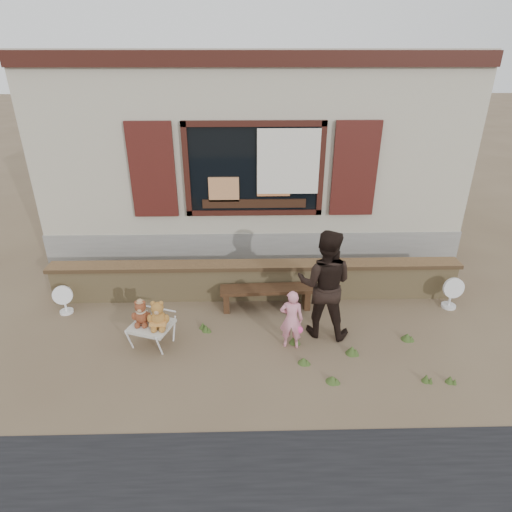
{
  "coord_description": "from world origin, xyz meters",
  "views": [
    {
      "loc": [
        -0.15,
        -5.56,
        3.98
      ],
      "look_at": [
        0.0,
        0.6,
        1.0
      ],
      "focal_mm": 30.0,
      "sensor_mm": 36.0,
      "label": 1
    }
  ],
  "objects_px": {
    "folding_chair": "(151,327)",
    "adult": "(325,284)",
    "bench": "(267,293)",
    "child": "(291,319)",
    "teddy_bear_right": "(158,314)",
    "teddy_bear_left": "(141,312)"
  },
  "relations": [
    {
      "from": "teddy_bear_right",
      "to": "bench",
      "type": "bearing_deg",
      "value": 51.25
    },
    {
      "from": "folding_chair",
      "to": "teddy_bear_left",
      "type": "bearing_deg",
      "value": 180.0
    },
    {
      "from": "teddy_bear_right",
      "to": "adult",
      "type": "height_order",
      "value": "adult"
    },
    {
      "from": "teddy_bear_left",
      "to": "teddy_bear_right",
      "type": "height_order",
      "value": "teddy_bear_right"
    },
    {
      "from": "folding_chair",
      "to": "teddy_bear_right",
      "type": "height_order",
      "value": "teddy_bear_right"
    },
    {
      "from": "bench",
      "to": "adult",
      "type": "xyz_separation_m",
      "value": [
        0.82,
        -0.71,
        0.57
      ]
    },
    {
      "from": "teddy_bear_right",
      "to": "child",
      "type": "xyz_separation_m",
      "value": [
        1.92,
        -0.04,
        -0.1
      ]
    },
    {
      "from": "teddy_bear_left",
      "to": "teddy_bear_right",
      "type": "xyz_separation_m",
      "value": [
        0.26,
        -0.09,
        0.02
      ]
    },
    {
      "from": "folding_chair",
      "to": "teddy_bear_right",
      "type": "bearing_deg",
      "value": 0.0
    },
    {
      "from": "folding_chair",
      "to": "teddy_bear_left",
      "type": "distance_m",
      "value": 0.27
    },
    {
      "from": "bench",
      "to": "child",
      "type": "relative_size",
      "value": 1.66
    },
    {
      "from": "bench",
      "to": "child",
      "type": "bearing_deg",
      "value": -75.87
    },
    {
      "from": "bench",
      "to": "folding_chair",
      "type": "xyz_separation_m",
      "value": [
        -1.74,
        -0.96,
        0.03
      ]
    },
    {
      "from": "folding_chair",
      "to": "adult",
      "type": "xyz_separation_m",
      "value": [
        2.56,
        0.26,
        0.54
      ]
    },
    {
      "from": "folding_chair",
      "to": "adult",
      "type": "distance_m",
      "value": 2.63
    },
    {
      "from": "folding_chair",
      "to": "bench",
      "type": "bearing_deg",
      "value": 48.09
    },
    {
      "from": "teddy_bear_left",
      "to": "adult",
      "type": "xyz_separation_m",
      "value": [
        2.69,
        0.21,
        0.31
      ]
    },
    {
      "from": "child",
      "to": "adult",
      "type": "xyz_separation_m",
      "value": [
        0.51,
        0.34,
        0.39
      ]
    },
    {
      "from": "teddy_bear_right",
      "to": "adult",
      "type": "distance_m",
      "value": 2.46
    },
    {
      "from": "teddy_bear_right",
      "to": "child",
      "type": "bearing_deg",
      "value": 17.97
    },
    {
      "from": "folding_chair",
      "to": "child",
      "type": "bearing_deg",
      "value": 16.76
    },
    {
      "from": "bench",
      "to": "teddy_bear_right",
      "type": "relative_size",
      "value": 3.57
    }
  ]
}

